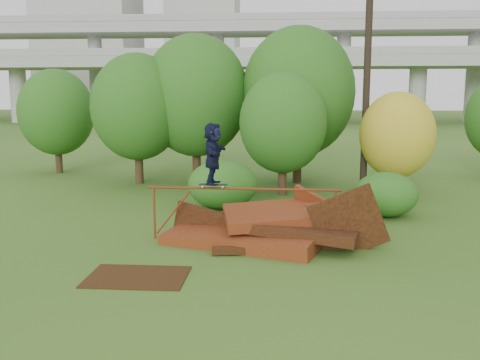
# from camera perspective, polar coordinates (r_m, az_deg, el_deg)

# --- Properties ---
(ground) EXTENTS (240.00, 240.00, 0.00)m
(ground) POSITION_cam_1_polar(r_m,az_deg,el_deg) (12.86, 2.91, -8.53)
(ground) COLOR #2D5116
(ground) RESTS_ON ground
(scrap_pile) EXTENTS (6.01, 3.68, 2.10)m
(scrap_pile) POSITION_cam_1_polar(r_m,az_deg,el_deg) (14.28, 3.03, -5.23)
(scrap_pile) COLOR #44210C
(scrap_pile) RESTS_ON ground
(grind_rail) EXTENTS (5.15, 0.17, 1.45)m
(grind_rail) POSITION_cam_1_polar(r_m,az_deg,el_deg) (14.20, 0.35, -1.87)
(grind_rail) COLOR maroon
(grind_rail) RESTS_ON ground
(skateboard) EXTENTS (0.76, 0.22, 0.08)m
(skateboard) POSITION_cam_1_polar(r_m,az_deg,el_deg) (14.23, -2.89, -0.51)
(skateboard) COLOR black
(skateboard) RESTS_ON grind_rail
(skater) EXTENTS (0.55, 1.53, 1.63)m
(skater) POSITION_cam_1_polar(r_m,az_deg,el_deg) (14.12, -2.91, 2.82)
(skater) COLOR black
(skater) RESTS_ON skateboard
(flat_plate) EXTENTS (2.12, 1.52, 0.03)m
(flat_plate) POSITION_cam_1_polar(r_m,az_deg,el_deg) (11.90, -10.91, -10.10)
(flat_plate) COLOR #331C0B
(flat_plate) RESTS_ON ground
(tree_0) EXTENTS (4.01, 4.01, 5.66)m
(tree_0) POSITION_cam_1_polar(r_m,az_deg,el_deg) (23.72, -10.89, 7.65)
(tree_0) COLOR black
(tree_0) RESTS_ON ground
(tree_1) EXTENTS (4.70, 4.70, 6.54)m
(tree_1) POSITION_cam_1_polar(r_m,az_deg,el_deg) (24.02, -4.74, 8.95)
(tree_1) COLOR black
(tree_1) RESTS_ON ground
(tree_2) EXTENTS (3.37, 3.37, 4.75)m
(tree_2) POSITION_cam_1_polar(r_m,az_deg,el_deg) (20.66, 4.61, 6.08)
(tree_2) COLOR black
(tree_2) RESTS_ON ground
(tree_3) EXTENTS (4.92, 4.92, 6.82)m
(tree_3) POSITION_cam_1_polar(r_m,az_deg,el_deg) (23.67, 6.25, 9.31)
(tree_3) COLOR black
(tree_3) RESTS_ON ground
(tree_4) EXTENTS (2.90, 2.90, 4.01)m
(tree_4) POSITION_cam_1_polar(r_m,az_deg,el_deg) (21.65, 16.42, 4.62)
(tree_4) COLOR black
(tree_4) RESTS_ON ground
(tree_6) EXTENTS (3.68, 3.68, 5.14)m
(tree_6) POSITION_cam_1_polar(r_m,az_deg,el_deg) (28.01, -19.00, 6.85)
(tree_6) COLOR black
(tree_6) RESTS_ON ground
(shrub_left) EXTENTS (2.41, 2.23, 1.67)m
(shrub_left) POSITION_cam_1_polar(r_m,az_deg,el_deg) (18.34, -1.85, -0.48)
(shrub_left) COLOR #1A4C14
(shrub_left) RESTS_ON ground
(shrub_right) EXTENTS (2.04, 1.87, 1.44)m
(shrub_right) POSITION_cam_1_polar(r_m,az_deg,el_deg) (17.78, 15.29, -1.49)
(shrub_right) COLOR #1A4C14
(shrub_right) RESTS_ON ground
(utility_pole) EXTENTS (1.40, 0.28, 8.96)m
(utility_pole) POSITION_cam_1_polar(r_m,az_deg,el_deg) (22.07, 13.38, 10.60)
(utility_pole) COLOR black
(utility_pole) RESTS_ON ground
(freeway_overpass) EXTENTS (160.00, 15.00, 13.70)m
(freeway_overpass) POSITION_cam_1_polar(r_m,az_deg,el_deg) (75.44, 4.28, 14.01)
(freeway_overpass) COLOR gray
(freeway_overpass) RESTS_ON ground
(building_left) EXTENTS (18.00, 16.00, 35.00)m
(building_left) POSITION_cam_1_polar(r_m,az_deg,el_deg) (114.69, -15.75, 15.64)
(building_left) COLOR #9E9E99
(building_left) RESTS_ON ground
(building_right) EXTENTS (14.00, 14.00, 28.00)m
(building_right) POSITION_cam_1_polar(r_m,az_deg,el_deg) (115.85, -3.83, 14.14)
(building_right) COLOR #9E9E99
(building_right) RESTS_ON ground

